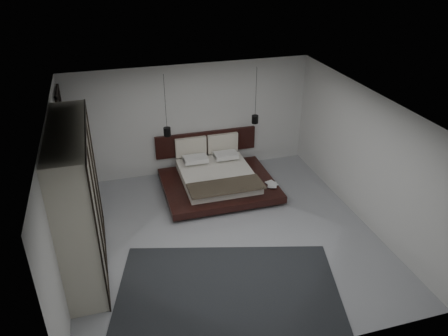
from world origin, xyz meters
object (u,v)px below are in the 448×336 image
object	(u,v)px
rug	(229,298)
lattice_screen	(67,147)
bed	(217,178)
pendant_left	(167,132)
wardrobe	(77,201)
pendant_right	(255,119)

from	to	relation	value
rug	lattice_screen	bearing A→B (deg)	121.26
bed	pendant_left	distance (m)	1.64
wardrobe	lattice_screen	bearing A→B (deg)	95.72
lattice_screen	bed	size ratio (longest dim) A/B	0.99
bed	wardrobe	bearing A→B (deg)	-147.12
bed	lattice_screen	bearing A→B (deg)	170.81
lattice_screen	rug	distance (m)	5.02
lattice_screen	rug	xyz separation A→B (m)	(2.52, -4.15, -1.29)
bed	rug	size ratio (longest dim) A/B	0.69
bed	pendant_right	bearing A→B (deg)	20.21
pendant_left	wardrobe	bearing A→B (deg)	-129.90
pendant_right	wardrobe	distance (m)	4.76
bed	rug	xyz separation A→B (m)	(-0.79, -3.61, -0.27)
lattice_screen	wardrobe	world-z (taller)	wardrobe
wardrobe	bed	bearing A→B (deg)	32.88
lattice_screen	pendant_right	bearing A→B (deg)	-1.83
lattice_screen	wardrobe	xyz separation A→B (m)	(0.25, -2.51, 0.06)
bed	rug	world-z (taller)	bed
wardrobe	rug	world-z (taller)	wardrobe
pendant_left	pendant_right	distance (m)	2.15
pendant_left	wardrobe	world-z (taller)	pendant_left
bed	pendant_right	distance (m)	1.69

